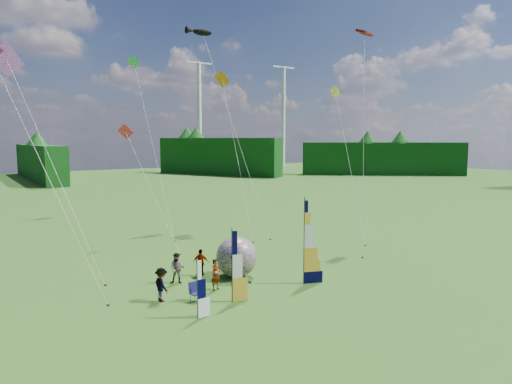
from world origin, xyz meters
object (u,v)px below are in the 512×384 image
side_banner_far (197,290)px  spectator_c (161,285)px  side_banner_left (232,267)px  kite_whale (233,119)px  spectator_a (216,275)px  spectator_d (201,262)px  bol_inflatable (237,257)px  spectator_b (177,268)px  feather_banner_main (304,243)px  camp_chair (196,292)px

side_banner_far → spectator_c: (-0.53, 3.16, -0.52)m
side_banner_left → kite_whale: kite_whale is taller
spectator_a → spectator_d: size_ratio=1.07×
bol_inflatable → spectator_b: bol_inflatable is taller
feather_banner_main → bol_inflatable: (-2.56, 3.40, -1.22)m
feather_banner_main → side_banner_far: bearing=-149.8°
feather_banner_main → kite_whale: size_ratio=0.24×
spectator_d → feather_banner_main: bearing=170.7°
spectator_d → spectator_c: bearing=77.3°
feather_banner_main → spectator_a: (-4.82, 1.94, -1.60)m
bol_inflatable → spectator_a: (-2.26, -1.46, -0.37)m
camp_chair → spectator_c: bearing=138.9°
side_banner_left → side_banner_far: bearing=-142.0°
spectator_a → camp_chair: (-1.79, -1.08, -0.38)m
bol_inflatable → camp_chair: size_ratio=2.46×
camp_chair → side_banner_far: bearing=-120.2°
bol_inflatable → spectator_a: bol_inflatable is taller
spectator_a → spectator_d: (0.55, 2.95, -0.06)m
feather_banner_main → kite_whale: bearing=93.4°
spectator_a → spectator_b: 2.65m
spectator_c → kite_whale: 22.04m
side_banner_left → bol_inflatable: size_ratio=1.50×
spectator_c → bol_inflatable: bearing=-79.3°
spectator_a → feather_banner_main: bearing=-40.2°
side_banner_left → spectator_b: 4.74m
spectator_c → spectator_d: spectator_c is taller
feather_banner_main → camp_chair: size_ratio=4.83×
kite_whale → side_banner_far: bearing=-101.2°
spectator_b → side_banner_left: bearing=-41.3°
side_banner_left → spectator_d: (0.80, 5.17, -1.07)m
feather_banner_main → spectator_b: (-6.17, 4.22, -1.57)m
feather_banner_main → side_banner_left: bearing=-156.0°
spectator_b → camp_chair: spectator_b is taller
spectator_b → spectator_c: 3.01m
side_banner_left → spectator_a: size_ratio=2.13×
spectator_a → spectator_d: bearing=61.1°
side_banner_left → spectator_a: 2.45m
side_banner_far → spectator_b: 5.66m
spectator_b → spectator_c: bearing=-94.9°
side_banner_left → camp_chair: side_banner_left is taller
feather_banner_main → camp_chair: feather_banner_main is taller
spectator_a → side_banner_left: bearing=-114.9°
spectator_c → kite_whale: bearing=-46.4°
spectator_b → kite_whale: bearing=82.6°
spectator_d → side_banner_far: bearing=101.2°
bol_inflatable → feather_banner_main: bearing=-53.0°
side_banner_far → bol_inflatable: 6.83m
feather_banner_main → spectator_d: bearing=152.0°
spectator_c → kite_whale: size_ratio=0.09×
spectator_c → spectator_d: (3.83, 2.97, -0.06)m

